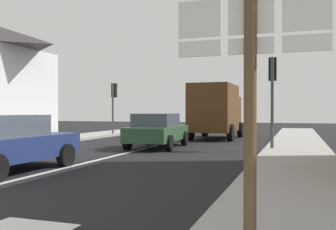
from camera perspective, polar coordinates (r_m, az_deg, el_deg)
ground_plane at (r=15.80m, az=-4.09°, el=-5.13°), size 80.00×80.00×0.00m
sidewalk_right at (r=12.60m, az=18.47°, el=-6.28°), size 2.43×44.00×0.14m
lane_centre_stripe at (r=12.23m, az=-11.37°, el=-6.77°), size 0.16×12.00×0.01m
sedan_near at (r=10.72m, az=-22.95°, el=-3.78°), size 1.97×4.20×1.47m
sedan_far at (r=16.62m, az=-1.58°, el=-2.23°), size 2.15×4.29×1.47m
delivery_truck at (r=22.13m, az=7.08°, el=0.76°), size 2.53×5.02×3.05m
route_sign_post at (r=4.35m, az=12.06°, el=6.40°), size 1.66×0.14×3.20m
traffic_light_near_right at (r=15.66m, az=15.15°, el=4.74°), size 0.30×0.49×3.66m
traffic_light_far_left at (r=25.05m, az=-7.99°, el=2.65°), size 0.30×0.49×3.36m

